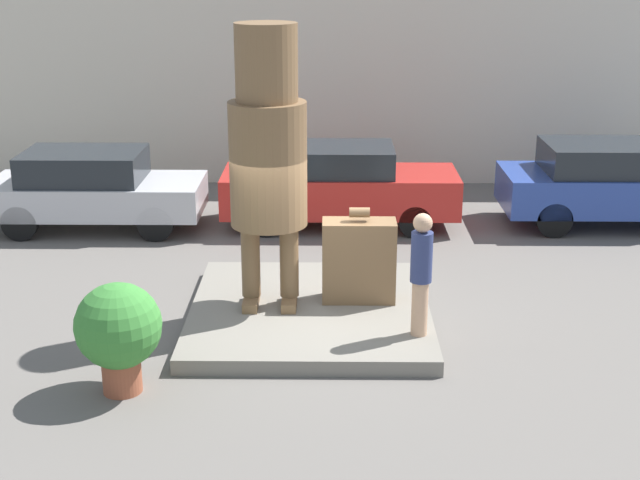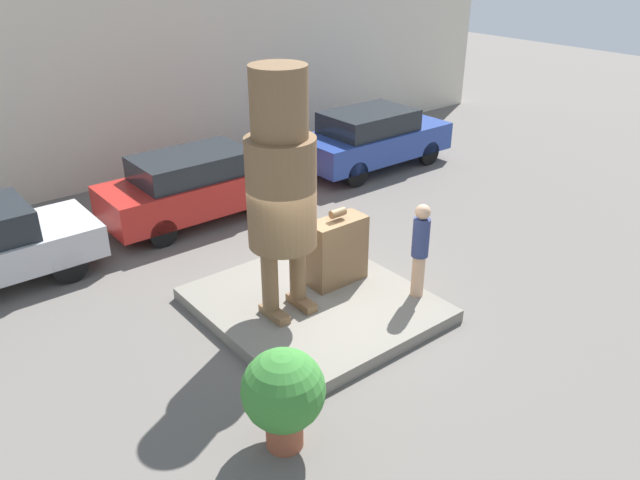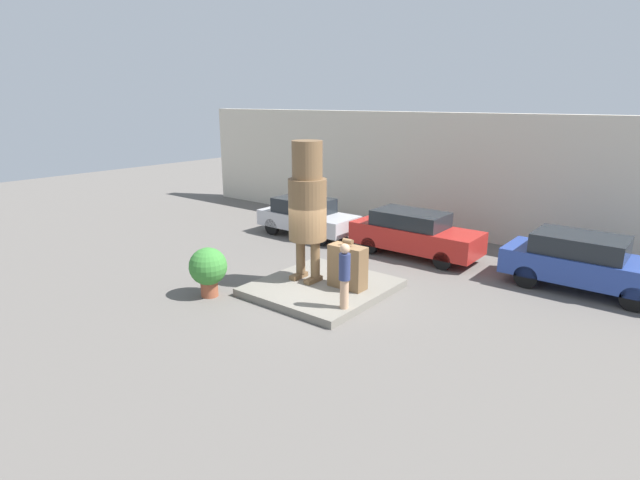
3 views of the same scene
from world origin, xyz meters
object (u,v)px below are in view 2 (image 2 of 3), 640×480
Objects in this scene: giant_suitcase at (337,251)px; parked_car_red at (200,184)px; tourist at (420,247)px; parked_car_blue at (372,138)px; statue_figure at (281,177)px; planter_pot at (283,393)px.

parked_car_red is (-0.30, 4.59, -0.01)m from giant_suitcase.
parked_car_red is at bearing 93.80° from giant_suitcase.
tourist is at bearing -79.22° from parked_car_red.
parked_car_blue is at bearing 41.68° from giant_suitcase.
tourist is (2.16, -1.09, -1.48)m from statue_figure.
giant_suitcase is at bearing 122.37° from tourist.
statue_figure is 3.49m from planter_pot.
parked_car_blue is 11.11m from planter_pot.
parked_car_red is 1.03× the size of parked_car_blue.
statue_figure reaches higher than planter_pot.
planter_pot is at bearing -161.45° from tourist.
giant_suitcase is at bearing -86.20° from parked_car_red.
planter_pot is at bearing -139.97° from giant_suitcase.
giant_suitcase is 7.08m from parked_car_blue.
tourist is 0.38× the size of parked_car_red.
statue_figure reaches higher than parked_car_blue.
giant_suitcase is (1.35, 0.19, -1.81)m from statue_figure.
tourist is 7.48m from parked_car_blue.
parked_car_red is 7.71m from planter_pot.
statue_figure reaches higher than giant_suitcase.
parked_car_red reaches higher than planter_pot.
parked_car_blue is at bearing 36.44° from statue_figure.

